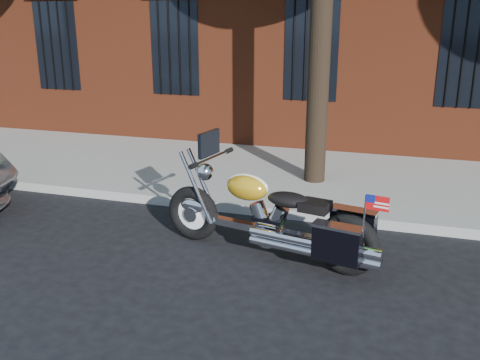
% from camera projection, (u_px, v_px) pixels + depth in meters
% --- Properties ---
extents(ground, '(120.00, 120.00, 0.00)m').
position_uv_depth(ground, '(238.00, 252.00, 6.87)').
color(ground, black).
rests_on(ground, ground).
extents(curb, '(40.00, 0.16, 0.15)m').
position_uv_depth(curb, '(265.00, 210.00, 8.11)').
color(curb, gray).
rests_on(curb, ground).
extents(sidewalk, '(40.00, 3.60, 0.15)m').
position_uv_depth(sidewalk, '(290.00, 176.00, 9.83)').
color(sidewalk, gray).
rests_on(sidewalk, ground).
extents(motorcycle, '(2.90, 1.25, 1.52)m').
position_uv_depth(motorcycle, '(276.00, 220.00, 6.53)').
color(motorcycle, black).
rests_on(motorcycle, ground).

